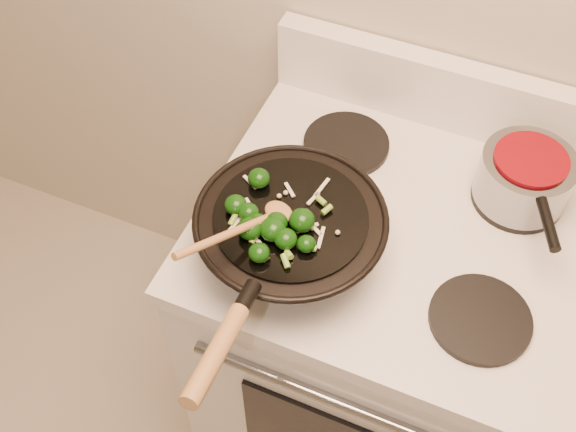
% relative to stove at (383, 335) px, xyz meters
% --- Properties ---
extents(stove, '(0.78, 0.67, 1.08)m').
position_rel_stove_xyz_m(stove, '(0.00, 0.00, 0.00)').
color(stove, white).
rests_on(stove, ground).
extents(wok, '(0.35, 0.57, 0.19)m').
position_rel_stove_xyz_m(wok, '(-0.18, -0.16, 0.52)').
color(wok, black).
rests_on(wok, stove).
extents(stirfry, '(0.21, 0.22, 0.04)m').
position_rel_stove_xyz_m(stirfry, '(-0.20, -0.19, 0.58)').
color(stirfry, '#0C3408').
rests_on(stirfry, wok).
extents(wooden_spoon, '(0.12, 0.24, 0.10)m').
position_rel_stove_xyz_m(wooden_spoon, '(-0.22, -0.22, 0.60)').
color(wooden_spoon, '#A67341').
rests_on(wooden_spoon, wok).
extents(saucepan, '(0.18, 0.28, 0.11)m').
position_rel_stove_xyz_m(saucepan, '(0.18, 0.15, 0.52)').
color(saucepan, gray).
rests_on(saucepan, stove).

